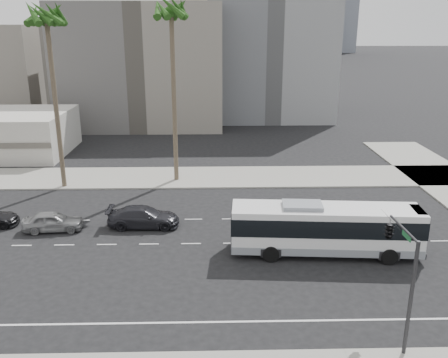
{
  "coord_description": "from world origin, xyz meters",
  "views": [
    {
      "loc": [
        -1.4,
        -30.98,
        14.83
      ],
      "look_at": [
        -0.55,
        4.0,
        3.56
      ],
      "focal_mm": 38.2,
      "sensor_mm": 36.0,
      "label": 1
    }
  ],
  "objects_px": {
    "car_a": "(144,217)",
    "palm_mid": "(47,21)",
    "car_b": "(53,221)",
    "city_bus": "(325,228)",
    "palm_near": "(171,15)",
    "traffic_signal": "(392,235)"
  },
  "relations": [
    {
      "from": "palm_mid",
      "to": "city_bus",
      "type": "bearing_deg",
      "value": -33.63
    },
    {
      "from": "city_bus",
      "to": "palm_mid",
      "type": "bearing_deg",
      "value": 150.66
    },
    {
      "from": "city_bus",
      "to": "car_a",
      "type": "height_order",
      "value": "city_bus"
    },
    {
      "from": "city_bus",
      "to": "palm_mid",
      "type": "height_order",
      "value": "palm_mid"
    },
    {
      "from": "traffic_signal",
      "to": "car_b",
      "type": "bearing_deg",
      "value": 148.65
    },
    {
      "from": "palm_near",
      "to": "palm_mid",
      "type": "height_order",
      "value": "palm_near"
    },
    {
      "from": "palm_mid",
      "to": "car_b",
      "type": "bearing_deg",
      "value": -77.96
    },
    {
      "from": "city_bus",
      "to": "car_b",
      "type": "xyz_separation_m",
      "value": [
        -19.67,
        4.31,
        -1.15
      ]
    },
    {
      "from": "car_b",
      "to": "palm_mid",
      "type": "height_order",
      "value": "palm_mid"
    },
    {
      "from": "car_b",
      "to": "city_bus",
      "type": "bearing_deg",
      "value": -107.65
    },
    {
      "from": "car_a",
      "to": "palm_mid",
      "type": "relative_size",
      "value": 0.33
    },
    {
      "from": "car_a",
      "to": "palm_near",
      "type": "xyz_separation_m",
      "value": [
        1.72,
        11.43,
        14.93
      ]
    },
    {
      "from": "car_b",
      "to": "palm_mid",
      "type": "xyz_separation_m",
      "value": [
        -2.18,
        10.23,
        14.46
      ]
    },
    {
      "from": "traffic_signal",
      "to": "palm_near",
      "type": "xyz_separation_m",
      "value": [
        -12.52,
        24.16,
        10.79
      ]
    },
    {
      "from": "city_bus",
      "to": "palm_near",
      "type": "height_order",
      "value": "palm_near"
    },
    {
      "from": "car_b",
      "to": "palm_near",
      "type": "relative_size",
      "value": 0.25
    },
    {
      "from": "city_bus",
      "to": "palm_near",
      "type": "bearing_deg",
      "value": 128.71
    },
    {
      "from": "car_a",
      "to": "palm_mid",
      "type": "height_order",
      "value": "palm_mid"
    },
    {
      "from": "traffic_signal",
      "to": "palm_mid",
      "type": "bearing_deg",
      "value": 134.68
    },
    {
      "from": "traffic_signal",
      "to": "palm_near",
      "type": "bearing_deg",
      "value": 116.04
    },
    {
      "from": "palm_near",
      "to": "palm_mid",
      "type": "xyz_separation_m",
      "value": [
        -10.66,
        -1.81,
        -0.52
      ]
    },
    {
      "from": "city_bus",
      "to": "car_a",
      "type": "bearing_deg",
      "value": 163.44
    }
  ]
}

